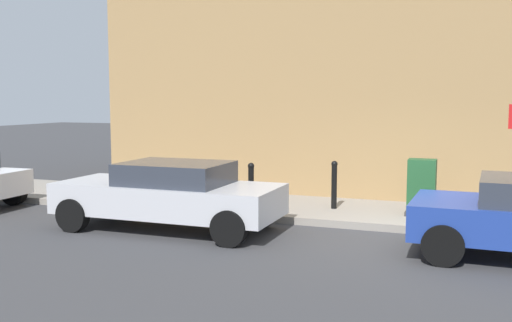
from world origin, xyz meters
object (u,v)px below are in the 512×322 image
(car_silver, at_px, (170,194))
(bollard_far_kerb, at_px, (251,186))
(utility_cabinet, at_px, (422,190))
(bollard_near_cabinet, at_px, (334,183))

(car_silver, height_order, bollard_far_kerb, car_silver)
(utility_cabinet, xyz_separation_m, bollard_far_kerb, (-0.89, 3.37, 0.02))
(utility_cabinet, bearing_deg, bollard_far_kerb, 104.70)
(bollard_near_cabinet, xyz_separation_m, bollard_far_kerb, (-0.99, 1.54, 0.00))
(car_silver, distance_m, bollard_far_kerb, 1.86)
(utility_cabinet, distance_m, bollard_near_cabinet, 1.84)
(car_silver, xyz_separation_m, bollard_near_cabinet, (2.50, -2.63, 0.01))
(car_silver, height_order, utility_cabinet, car_silver)
(car_silver, bearing_deg, bollard_far_kerb, -125.88)
(utility_cabinet, bearing_deg, bollard_near_cabinet, 86.88)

